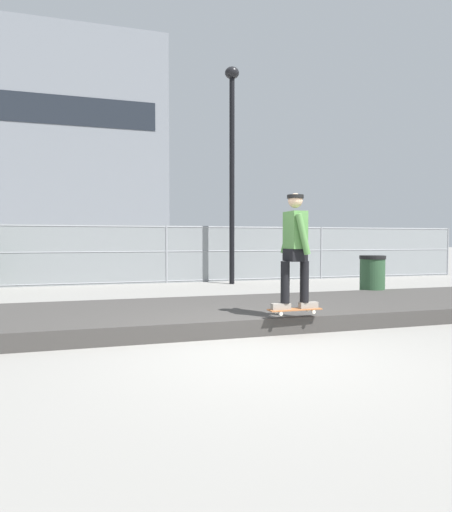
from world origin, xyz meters
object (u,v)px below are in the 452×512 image
at_px(trash_bin, 372,278).
at_px(skateboard, 295,310).
at_px(parked_car_near, 73,255).
at_px(skater, 295,244).
at_px(parked_car_mid, 233,253).
at_px(street_lamp, 232,150).

bearing_deg(trash_bin, skateboard, -139.17).
distance_m(skateboard, parked_car_near, 11.64).
bearing_deg(skateboard, skater, 36.87).
distance_m(skater, parked_car_near, 11.65).
distance_m(parked_car_near, parked_car_mid, 6.27).
bearing_deg(street_lamp, skateboard, -99.36).
xyz_separation_m(street_lamp, parked_car_near, (-4.98, 3.87, -3.36)).
bearing_deg(parked_car_mid, trash_bin, -84.39).
bearing_deg(trash_bin, street_lamp, 116.25).
height_order(skateboard, skater, skater).
bearing_deg(skater, trash_bin, 40.83).
xyz_separation_m(skateboard, skater, (0.00, 0.00, 0.96)).
bearing_deg(parked_car_near, trash_bin, -49.01).
relative_size(skater, trash_bin, 1.63).
bearing_deg(parked_car_mid, street_lamp, -107.42).
bearing_deg(street_lamp, trash_bin, -63.75).
xyz_separation_m(skateboard, parked_car_mid, (2.46, 11.23, 0.46)).
height_order(street_lamp, parked_car_near, street_lamp).
height_order(skateboard, street_lamp, street_lamp).
bearing_deg(skater, parked_car_near, 109.07).
bearing_deg(skateboard, street_lamp, 80.64).
relative_size(skater, parked_car_near, 0.37).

